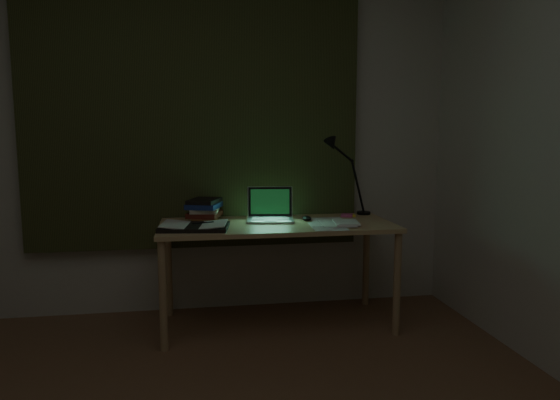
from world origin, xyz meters
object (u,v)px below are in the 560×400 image
Objects in this scene: desk at (277,274)px; open_textbook at (194,226)px; laptop at (270,205)px; loose_papers at (338,223)px; desk_lamp at (364,178)px; book_stack at (205,209)px.

desk is 3.69× the size of open_textbook.
laptop is at bearing 28.96° from open_textbook.
open_textbook reaches higher than loose_papers.
laptop is 0.72m from desk_lamp.
desk_lamp reaches higher than book_stack.
open_textbook is at bearing -151.67° from laptop.
desk_lamp is (1.16, 0.36, 0.24)m from open_textbook.
loose_papers is at bearing -15.84° from laptop.
open_textbook is at bearing -104.34° from book_stack.
desk is 0.51m from loose_papers.
desk is at bearing 164.87° from loose_papers.
desk is 2.85× the size of desk_lamp.
desk_lamp reaches higher than loose_papers.
desk_lamp is (0.65, 0.25, 0.58)m from desk.
open_textbook is 1.13× the size of loose_papers.
laptop reaches higher than desk.
desk is 0.62m from book_stack.
laptop is at bearing 113.31° from desk.
loose_papers is (0.87, 0.01, -0.01)m from open_textbook.
laptop reaches higher than open_textbook.
open_textbook is at bearing -167.77° from desk.
loose_papers is at bearing -127.81° from desk_lamp.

